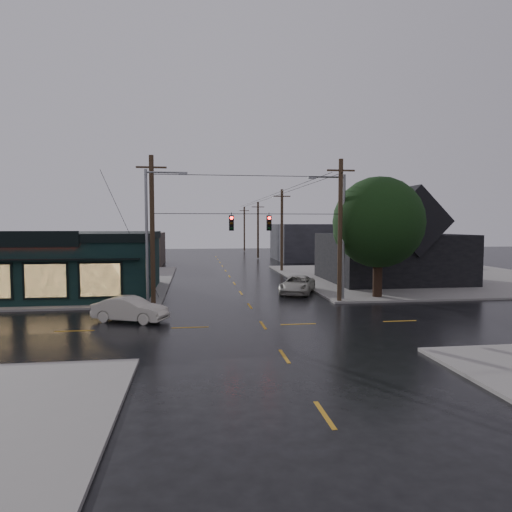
{
  "coord_description": "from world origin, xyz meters",
  "views": [
    {
      "loc": [
        -3.76,
        -24.63,
        5.59
      ],
      "look_at": [
        0.3,
        5.06,
        3.5
      ],
      "focal_mm": 32.0,
      "sensor_mm": 36.0,
      "label": 1
    }
  ],
  "objects": [
    {
      "name": "utility_pole_nw",
      "position": [
        -6.5,
        6.5,
        0.0
      ],
      "size": [
        2.0,
        0.32,
        10.15
      ],
      "primitive_type": null,
      "color": "black",
      "rests_on": "ground"
    },
    {
      "name": "corner_tree",
      "position": [
        9.93,
        7.9,
        5.72
      ],
      "size": [
        6.8,
        6.8,
        8.99
      ],
      "color": "black",
      "rests_on": "ground"
    },
    {
      "name": "sedan_cream",
      "position": [
        -7.42,
        2.01,
        0.71
      ],
      "size": [
        4.56,
        3.06,
        1.42
      ],
      "primitive_type": "imported",
      "rotation": [
        0.0,
        0.0,
        1.17
      ],
      "color": "beige",
      "rests_on": "ground"
    },
    {
      "name": "utility_pole_far_b",
      "position": [
        6.5,
        48.0,
        0.0
      ],
      "size": [
        2.0,
        0.32,
        9.15
      ],
      "primitive_type": null,
      "color": "black",
      "rests_on": "ground"
    },
    {
      "name": "ne_building",
      "position": [
        15.0,
        17.0,
        4.47
      ],
      "size": [
        12.6,
        11.6,
        8.75
      ],
      "color": "black",
      "rests_on": "ground"
    },
    {
      "name": "sidewalk_ne",
      "position": [
        20.0,
        20.0,
        0.07
      ],
      "size": [
        28.0,
        28.0,
        0.15
      ],
      "primitive_type": "cube",
      "color": "gray",
      "rests_on": "ground"
    },
    {
      "name": "utility_pole_far_c",
      "position": [
        6.5,
        68.0,
        0.0
      ],
      "size": [
        2.0,
        0.32,
        9.15
      ],
      "primitive_type": null,
      "color": "black",
      "rests_on": "ground"
    },
    {
      "name": "streetlight_nw",
      "position": [
        -6.8,
        5.8,
        0.0
      ],
      "size": [
        5.4,
        0.3,
        9.15
      ],
      "primitive_type": null,
      "color": "gray",
      "rests_on": "ground"
    },
    {
      "name": "span_signal_assembly",
      "position": [
        0.1,
        6.5,
        5.7
      ],
      "size": [
        13.0,
        0.48,
        1.23
      ],
      "color": "black",
      "rests_on": "ground"
    },
    {
      "name": "pizza_shop",
      "position": [
        -15.0,
        12.94,
        2.56
      ],
      "size": [
        16.3,
        12.34,
        4.9
      ],
      "color": "black",
      "rests_on": "ground"
    },
    {
      "name": "ground_plane",
      "position": [
        0.0,
        0.0,
        0.0
      ],
      "size": [
        160.0,
        160.0,
        0.0
      ],
      "primitive_type": "plane",
      "color": "black"
    },
    {
      "name": "bg_building_west",
      "position": [
        -14.0,
        40.0,
        2.2
      ],
      "size": [
        12.0,
        10.0,
        4.4
      ],
      "primitive_type": "cube",
      "color": "#3F352E",
      "rests_on": "ground"
    },
    {
      "name": "bg_building_east",
      "position": [
        16.0,
        45.0,
        2.8
      ],
      "size": [
        14.0,
        12.0,
        5.6
      ],
      "primitive_type": "cube",
      "color": "#242428",
      "rests_on": "ground"
    },
    {
      "name": "utility_pole_ne",
      "position": [
        6.5,
        6.5,
        0.0
      ],
      "size": [
        2.0,
        0.32,
        10.15
      ],
      "primitive_type": null,
      "color": "black",
      "rests_on": "ground"
    },
    {
      "name": "suv_silver",
      "position": [
        4.51,
        11.17,
        0.71
      ],
      "size": [
        4.12,
        5.61,
        1.42
      ],
      "primitive_type": "imported",
      "rotation": [
        0.0,
        0.0,
        -0.39
      ],
      "color": "#AFACA2",
      "rests_on": "ground"
    },
    {
      "name": "streetlight_ne",
      "position": [
        7.0,
        7.2,
        0.0
      ],
      "size": [
        5.4,
        0.3,
        9.15
      ],
      "primitive_type": null,
      "color": "gray",
      "rests_on": "ground"
    },
    {
      "name": "utility_pole_far_a",
      "position": [
        6.5,
        28.0,
        0.0
      ],
      "size": [
        2.0,
        0.32,
        9.65
      ],
      "primitive_type": null,
      "color": "black",
      "rests_on": "ground"
    },
    {
      "name": "sidewalk_nw",
      "position": [
        -20.0,
        20.0,
        0.07
      ],
      "size": [
        28.0,
        28.0,
        0.15
      ],
      "primitive_type": "cube",
      "color": "gray",
      "rests_on": "ground"
    }
  ]
}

